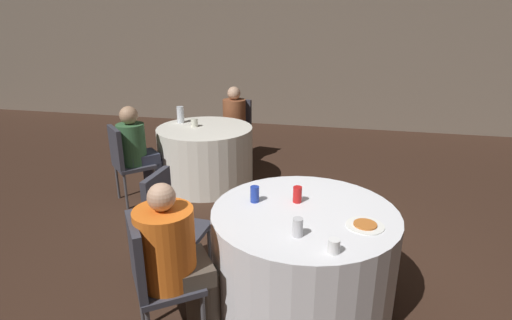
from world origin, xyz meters
name	(u,v)px	position (x,y,z in m)	size (l,w,h in m)	color
ground_plane	(295,293)	(0.00, 0.00, 0.00)	(16.00, 16.00, 0.00)	#382319
wall_back	(332,54)	(0.00, 5.21, 1.40)	(16.00, 0.06, 2.80)	#7A6B5B
table_near	(303,257)	(0.05, -0.06, 0.38)	(1.34, 1.34, 0.75)	silver
table_far	(206,156)	(-1.41, 1.96, 0.38)	(1.20, 1.20, 0.75)	white
chair_near_west	(169,218)	(-1.03, 0.01, 0.55)	(0.43, 0.42, 0.91)	#383842
chair_near_southwest	(153,272)	(-0.83, -0.69, 0.55)	(0.56, 0.56, 0.91)	#383842
chair_far_north	(237,124)	(-1.26, 2.96, 0.55)	(0.45, 0.46, 0.91)	#383842
chair_far_southwest	(125,158)	(-2.11, 1.23, 0.55)	(0.57, 0.57, 0.91)	#383842
person_orange_shirt	(177,261)	(-0.70, -0.60, 0.59)	(0.51, 0.48, 1.13)	#4C4238
person_floral_shirt	(232,126)	(-1.28, 2.80, 0.57)	(0.36, 0.50, 1.12)	#282828
person_green_jacket	(140,154)	(-1.99, 1.36, 0.57)	(0.45, 0.45, 1.13)	#33384C
pizza_plate_near	(365,225)	(0.46, -0.18, 0.76)	(0.25, 0.25, 0.02)	white
soda_can_red	(297,194)	(-0.02, 0.08, 0.81)	(0.07, 0.07, 0.12)	red
soda_can_silver	(298,227)	(0.04, -0.41, 0.81)	(0.07, 0.07, 0.12)	silver
soda_can_blue	(255,194)	(-0.33, 0.02, 0.81)	(0.07, 0.07, 0.12)	#1E38A5
cup_near	(334,246)	(0.27, -0.55, 0.80)	(0.07, 0.07, 0.09)	white
bottle_far	(180,115)	(-1.79, 2.13, 0.86)	(0.09, 0.09, 0.21)	silver
cup_far	(194,123)	(-1.54, 1.98, 0.80)	(0.08, 0.08, 0.10)	silver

